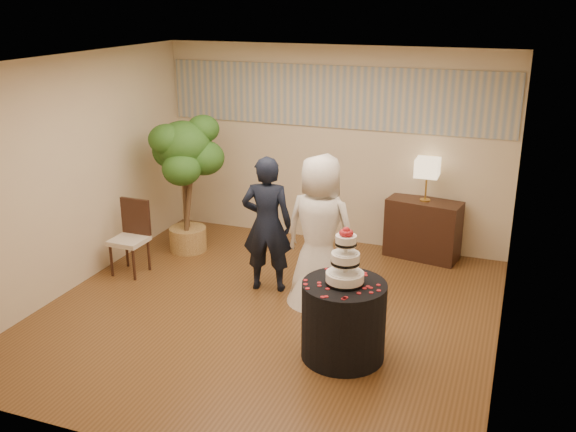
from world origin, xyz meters
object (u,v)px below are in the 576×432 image
at_px(wedding_cake, 345,256).
at_px(ficus_tree, 185,184).
at_px(cake_table, 343,320).
at_px(bride, 320,230).
at_px(console, 423,229).
at_px(groom, 267,224).
at_px(table_lamp, 427,180).
at_px(side_chair, 129,239).

xyz_separation_m(wedding_cake, ficus_tree, (-2.82, 1.97, -0.11)).
relative_size(cake_table, ficus_tree, 0.43).
height_order(bride, console, bride).
distance_m(groom, cake_table, 1.82).
bearing_deg(groom, console, -145.67).
xyz_separation_m(console, table_lamp, (0.00, 0.00, 0.70)).
bearing_deg(table_lamp, bride, -117.21).
bearing_deg(table_lamp, wedding_cake, -96.23).
relative_size(groom, ficus_tree, 0.86).
height_order(cake_table, table_lamp, table_lamp).
relative_size(groom, wedding_cake, 2.88).
height_order(console, side_chair, side_chair).
bearing_deg(side_chair, groom, 7.19).
xyz_separation_m(wedding_cake, side_chair, (-3.13, 1.00, -0.61)).
distance_m(wedding_cake, side_chair, 3.35).
bearing_deg(console, table_lamp, 0.00).
bearing_deg(console, bride, -107.62).
relative_size(bride, console, 1.81).
bearing_deg(table_lamp, groom, -134.04).
bearing_deg(console, side_chair, -141.99).
relative_size(bride, wedding_cake, 3.05).
bearing_deg(cake_table, groom, 137.21).
xyz_separation_m(groom, table_lamp, (1.61, 1.67, 0.27)).
bearing_deg(bride, console, -110.06).
height_order(console, table_lamp, table_lamp).
bearing_deg(console, ficus_tree, -154.44).
bearing_deg(groom, side_chair, -5.38).
xyz_separation_m(groom, console, (1.61, 1.67, -0.43)).
relative_size(cake_table, side_chair, 0.86).
relative_size(wedding_cake, console, 0.59).
distance_m(groom, wedding_cake, 1.79).
bearing_deg(bride, wedding_cake, 125.95).
bearing_deg(groom, wedding_cake, 125.59).
height_order(bride, cake_table, bride).
height_order(bride, ficus_tree, ficus_tree).
bearing_deg(wedding_cake, bride, 118.80).
distance_m(console, ficus_tree, 3.31).
xyz_separation_m(bride, table_lamp, (0.91, 1.78, 0.22)).
xyz_separation_m(wedding_cake, table_lamp, (0.31, 2.87, 0.02)).
xyz_separation_m(bride, ficus_tree, (-2.22, 0.88, 0.09)).
bearing_deg(wedding_cake, ficus_tree, 145.13).
bearing_deg(wedding_cake, groom, 137.21).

